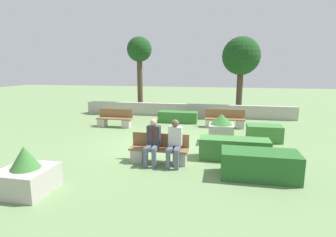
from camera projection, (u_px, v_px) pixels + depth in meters
ground_plane at (163, 145)px, 9.46m from camera, size 60.00×60.00×0.00m
perimeter_wall at (185, 110)px, 15.09m from camera, size 12.06×0.30×0.73m
bench_front at (159, 152)px, 7.72m from camera, size 1.73×0.48×0.83m
bench_left_side at (115, 120)px, 12.42m from camera, size 1.68×0.49×0.83m
bench_right_side at (225, 121)px, 12.28m from camera, size 1.86×0.49×0.83m
person_seated_man at (153, 140)px, 7.54m from camera, size 0.38×0.64×1.31m
person_seated_woman at (175, 141)px, 7.42m from camera, size 0.38×0.64×1.31m
hedge_block_near_left at (264, 133)px, 9.99m from camera, size 1.28×0.77×0.62m
hedge_block_near_right at (234, 149)px, 7.96m from camera, size 2.07×0.67×0.66m
hedge_block_mid_left at (178, 117)px, 13.46m from camera, size 1.98×0.69×0.56m
hedge_block_mid_right at (259, 165)px, 6.61m from camera, size 1.89×0.87×0.69m
planter_corner_left at (26, 175)px, 5.85m from camera, size 1.08×1.08×1.06m
planter_corner_right at (221, 129)px, 9.70m from camera, size 0.88×0.88×1.09m
tree_leftmost at (139, 53)px, 15.94m from camera, size 1.51×1.51×4.63m
tree_center_left at (241, 57)px, 14.87m from camera, size 2.15×2.15×4.51m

